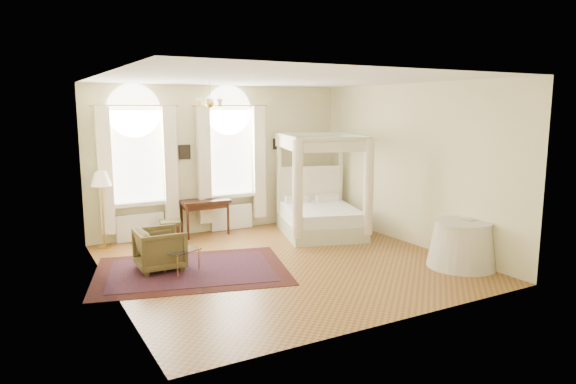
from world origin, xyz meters
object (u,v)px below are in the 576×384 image
object	(u,v)px
writing_desk	(205,205)
armchair	(160,249)
stool	(170,225)
coffee_table	(182,252)
floor_lamp	(101,183)
canopy_bed	(321,212)
nightstand	(317,210)
side_table	(462,244)

from	to	relation	value
writing_desk	armchair	xyz separation A→B (m)	(-1.54, -1.97, -0.31)
stool	writing_desk	bearing A→B (deg)	17.43
coffee_table	floor_lamp	distance (m)	2.64
stool	armchair	distance (m)	1.83
canopy_bed	stool	size ratio (longest dim) A/B	5.18
nightstand	coffee_table	world-z (taller)	nightstand
floor_lamp	side_table	bearing A→B (deg)	-39.38
nightstand	armchair	distance (m)	4.91
writing_desk	coffee_table	bearing A→B (deg)	-118.76
nightstand	stool	size ratio (longest dim) A/B	1.23
nightstand	coffee_table	size ratio (longest dim) A/B	0.85
nightstand	floor_lamp	size ratio (longest dim) A/B	0.37
writing_desk	armchair	distance (m)	2.52
canopy_bed	stool	bearing A→B (deg)	163.71
nightstand	canopy_bed	bearing A→B (deg)	-119.27
nightstand	armchair	size ratio (longest dim) A/B	0.72
writing_desk	armchair	world-z (taller)	writing_desk
floor_lamp	side_table	distance (m)	7.01
side_table	armchair	bearing A→B (deg)	152.88
nightstand	floor_lamp	world-z (taller)	floor_lamp
armchair	floor_lamp	size ratio (longest dim) A/B	0.52
nightstand	stool	world-z (taller)	nightstand
side_table	floor_lamp	bearing A→B (deg)	140.62
nightstand	side_table	xyz separation A→B (m)	(0.26, -4.41, 0.12)
nightstand	floor_lamp	bearing A→B (deg)	180.00
coffee_table	side_table	xyz separation A→B (m)	(4.47, -2.13, 0.06)
coffee_table	canopy_bed	bearing A→B (deg)	17.02
armchair	side_table	size ratio (longest dim) A/B	0.67
stool	floor_lamp	size ratio (longest dim) A/B	0.30
writing_desk	stool	world-z (taller)	writing_desk
canopy_bed	writing_desk	world-z (taller)	canopy_bed
writing_desk	canopy_bed	bearing A→B (deg)	-27.50
nightstand	floor_lamp	xyz separation A→B (m)	(-5.11, 0.00, 1.05)
canopy_bed	side_table	size ratio (longest dim) A/B	2.01
writing_desk	side_table	distance (m)	5.47
nightstand	writing_desk	bearing A→B (deg)	-180.00
canopy_bed	side_table	xyz separation A→B (m)	(0.93, -3.22, -0.10)
writing_desk	stool	xyz separation A→B (m)	(-0.86, -0.27, -0.29)
nightstand	armchair	xyz separation A→B (m)	(-4.50, -1.97, 0.08)
nightstand	side_table	world-z (taller)	side_table
canopy_bed	armchair	distance (m)	3.91
canopy_bed	stool	distance (m)	3.29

